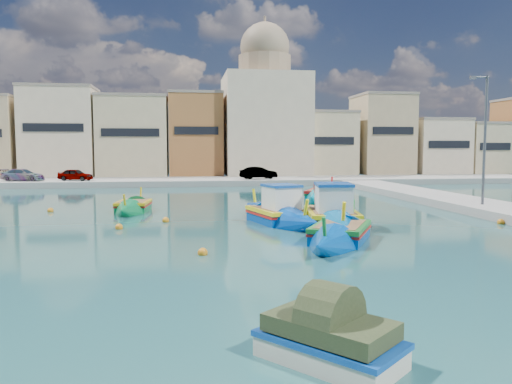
{
  "coord_description": "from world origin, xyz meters",
  "views": [
    {
      "loc": [
        0.1,
        -21.01,
        3.8
      ],
      "look_at": [
        4.0,
        6.0,
        1.4
      ],
      "focal_mm": 35.0,
      "sensor_mm": 36.0,
      "label": 1
    }
  ],
  "objects_px": {
    "church_block": "(265,111)",
    "tender_near": "(330,341)",
    "quay_street_lamp": "(484,139)",
    "luzzu_blue_cabin": "(278,215)",
    "luzzu_cyan_mid": "(324,196)",
    "luzzu_green": "(134,207)",
    "luzzu_blue_south": "(340,235)",
    "luzzu_turquoise_cabin": "(331,218)"
  },
  "relations": [
    {
      "from": "church_block",
      "to": "tender_near",
      "type": "relative_size",
      "value": 6.79
    },
    {
      "from": "church_block",
      "to": "quay_street_lamp",
      "type": "xyz_separation_m",
      "value": [
        7.44,
        -34.0,
        -4.07
      ]
    },
    {
      "from": "luzzu_blue_cabin",
      "to": "luzzu_cyan_mid",
      "type": "height_order",
      "value": "luzzu_blue_cabin"
    },
    {
      "from": "quay_street_lamp",
      "to": "luzzu_green",
      "type": "xyz_separation_m",
      "value": [
        -20.4,
        3.73,
        -4.1
      ]
    },
    {
      "from": "church_block",
      "to": "luzzu_green",
      "type": "xyz_separation_m",
      "value": [
        -12.96,
        -30.27,
        -8.18
      ]
    },
    {
      "from": "church_block",
      "to": "luzzu_cyan_mid",
      "type": "height_order",
      "value": "church_block"
    },
    {
      "from": "quay_street_lamp",
      "to": "luzzu_green",
      "type": "bearing_deg",
      "value": 169.64
    },
    {
      "from": "luzzu_green",
      "to": "luzzu_blue_south",
      "type": "distance_m",
      "value": 14.61
    },
    {
      "from": "quay_street_lamp",
      "to": "luzzu_blue_cabin",
      "type": "distance_m",
      "value": 13.41
    },
    {
      "from": "church_block",
      "to": "luzzu_turquoise_cabin",
      "type": "relative_size",
      "value": 1.81
    },
    {
      "from": "luzzu_turquoise_cabin",
      "to": "tender_near",
      "type": "relative_size",
      "value": 3.74
    },
    {
      "from": "luzzu_turquoise_cabin",
      "to": "luzzu_green",
      "type": "distance_m",
      "value": 12.58
    },
    {
      "from": "luzzu_turquoise_cabin",
      "to": "luzzu_blue_south",
      "type": "relative_size",
      "value": 1.24
    },
    {
      "from": "luzzu_blue_south",
      "to": "tender_near",
      "type": "relative_size",
      "value": 3.02
    },
    {
      "from": "luzzu_blue_south",
      "to": "luzzu_cyan_mid",
      "type": "bearing_deg",
      "value": 76.38
    },
    {
      "from": "quay_street_lamp",
      "to": "tender_near",
      "type": "height_order",
      "value": "quay_street_lamp"
    },
    {
      "from": "luzzu_cyan_mid",
      "to": "luzzu_blue_south",
      "type": "bearing_deg",
      "value": -103.62
    },
    {
      "from": "luzzu_cyan_mid",
      "to": "tender_near",
      "type": "xyz_separation_m",
      "value": [
        -7.72,
        -27.37,
        0.1
      ]
    },
    {
      "from": "quay_street_lamp",
      "to": "tender_near",
      "type": "relative_size",
      "value": 2.84
    },
    {
      "from": "tender_near",
      "to": "quay_street_lamp",
      "type": "bearing_deg",
      "value": 51.61
    },
    {
      "from": "quay_street_lamp",
      "to": "luzzu_cyan_mid",
      "type": "bearing_deg",
      "value": 129.41
    },
    {
      "from": "luzzu_blue_south",
      "to": "luzzu_green",
      "type": "bearing_deg",
      "value": 130.0
    },
    {
      "from": "luzzu_blue_cabin",
      "to": "luzzu_green",
      "type": "height_order",
      "value": "luzzu_blue_cabin"
    },
    {
      "from": "luzzu_turquoise_cabin",
      "to": "luzzu_cyan_mid",
      "type": "xyz_separation_m",
      "value": [
        3.15,
        12.36,
        -0.12
      ]
    },
    {
      "from": "quay_street_lamp",
      "to": "luzzu_cyan_mid",
      "type": "distance_m",
      "value": 11.91
    },
    {
      "from": "church_block",
      "to": "luzzu_blue_south",
      "type": "height_order",
      "value": "church_block"
    },
    {
      "from": "quay_street_lamp",
      "to": "luzzu_blue_cabin",
      "type": "xyz_separation_m",
      "value": [
        -12.63,
        -2.11,
        -3.97
      ]
    },
    {
      "from": "church_block",
      "to": "luzzu_blue_cabin",
      "type": "height_order",
      "value": "church_block"
    },
    {
      "from": "luzzu_green",
      "to": "tender_near",
      "type": "bearing_deg",
      "value": -76.05
    },
    {
      "from": "quay_street_lamp",
      "to": "tender_near",
      "type": "distance_m",
      "value": 24.2
    },
    {
      "from": "luzzu_cyan_mid",
      "to": "luzzu_green",
      "type": "bearing_deg",
      "value": -159.69
    },
    {
      "from": "luzzu_blue_cabin",
      "to": "tender_near",
      "type": "bearing_deg",
      "value": -97.54
    },
    {
      "from": "luzzu_blue_cabin",
      "to": "tender_near",
      "type": "relative_size",
      "value": 3.14
    },
    {
      "from": "quay_street_lamp",
      "to": "tender_near",
      "type": "xyz_separation_m",
      "value": [
        -14.83,
        -18.72,
        -3.95
      ]
    },
    {
      "from": "church_block",
      "to": "tender_near",
      "type": "height_order",
      "value": "church_block"
    },
    {
      "from": "church_block",
      "to": "tender_near",
      "type": "bearing_deg",
      "value": -97.97
    },
    {
      "from": "luzzu_turquoise_cabin",
      "to": "tender_near",
      "type": "height_order",
      "value": "luzzu_turquoise_cabin"
    },
    {
      "from": "quay_street_lamp",
      "to": "luzzu_turquoise_cabin",
      "type": "bearing_deg",
      "value": -160.13
    },
    {
      "from": "luzzu_turquoise_cabin",
      "to": "luzzu_cyan_mid",
      "type": "relative_size",
      "value": 1.17
    },
    {
      "from": "luzzu_green",
      "to": "tender_near",
      "type": "xyz_separation_m",
      "value": [
        5.58,
        -22.45,
        0.15
      ]
    },
    {
      "from": "luzzu_blue_cabin",
      "to": "luzzu_blue_south",
      "type": "relative_size",
      "value": 1.04
    },
    {
      "from": "luzzu_blue_cabin",
      "to": "luzzu_cyan_mid",
      "type": "relative_size",
      "value": 0.98
    }
  ]
}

